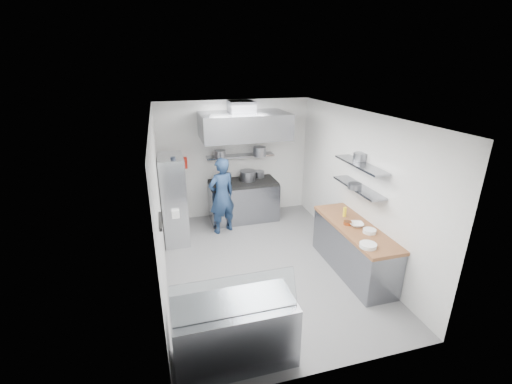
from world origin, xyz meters
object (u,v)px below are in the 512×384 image
object	(u,v)px
gas_range	(243,201)
chef	(222,196)
wire_rack	(174,199)
display_case	(235,332)

from	to	relation	value
gas_range	chef	distance (m)	0.90
gas_range	chef	xyz separation A→B (m)	(-0.61, -0.53, 0.41)
wire_rack	display_case	bearing A→B (deg)	-81.32
gas_range	wire_rack	xyz separation A→B (m)	(-1.63, -0.63, 0.48)
gas_range	display_case	xyz separation A→B (m)	(-1.10, -4.10, -0.03)
wire_rack	gas_range	bearing A→B (deg)	21.06
chef	display_case	xyz separation A→B (m)	(-0.49, -3.57, -0.43)
display_case	chef	bearing A→B (deg)	82.13
gas_range	wire_rack	distance (m)	1.81
chef	wire_rack	distance (m)	1.03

